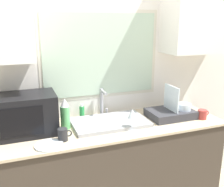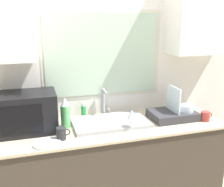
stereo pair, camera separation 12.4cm
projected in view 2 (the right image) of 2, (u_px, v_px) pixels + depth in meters
The scene contains 12 objects.
countertop at pixel (113, 172), 2.31m from camera, with size 1.89×0.62×0.91m.
wall_back at pixel (104, 57), 2.30m from camera, with size 6.00×0.38×2.60m.
sink_basin at pixel (110, 122), 2.20m from camera, with size 0.63×0.38×0.03m.
faucet at pixel (104, 101), 2.36m from camera, with size 0.08×0.14×0.25m.
microwave at pixel (27, 112), 2.03m from camera, with size 0.45×0.33×0.31m.
dish_rack at pixel (174, 113), 2.31m from camera, with size 0.40×0.28×0.29m.
spray_bottle at pixel (65, 113), 2.10m from camera, with size 0.07×0.07×0.25m.
soap_bottle at pixel (84, 111), 2.34m from camera, with size 0.04×0.04×0.13m.
mug_near_sink at pixel (61, 133), 1.91m from camera, with size 0.10×0.07×0.09m.
wine_glass at pixel (132, 115), 2.03m from camera, with size 0.07×0.07×0.18m.
mug_by_rack at pixel (205, 116), 2.26m from camera, with size 0.11×0.08×0.08m.
small_plate at pixel (47, 143), 1.84m from camera, with size 0.20×0.20×0.01m.
Camera 2 is at (-0.59, -1.65, 1.74)m, focal length 42.00 mm.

